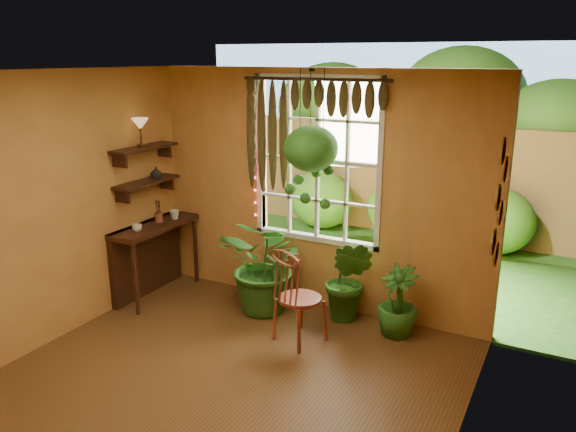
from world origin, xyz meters
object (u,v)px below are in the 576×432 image
at_px(windsor_chair, 298,311).
at_px(potted_plant_mid, 348,280).
at_px(hanging_basket, 311,153).
at_px(potted_plant_left, 267,265).
at_px(counter_ledge, 149,250).

bearing_deg(windsor_chair, potted_plant_mid, 89.08).
distance_m(potted_plant_mid, hanging_basket, 1.43).
bearing_deg(hanging_basket, potted_plant_left, -151.87).
height_order(potted_plant_left, hanging_basket, hanging_basket).
xyz_separation_m(counter_ledge, potted_plant_mid, (2.42, 0.42, -0.08)).
bearing_deg(counter_ledge, windsor_chair, -6.87).
relative_size(potted_plant_mid, hanging_basket, 0.64).
xyz_separation_m(counter_ledge, hanging_basket, (1.95, 0.42, 1.27)).
height_order(windsor_chair, hanging_basket, hanging_basket).
bearing_deg(windsor_chair, counter_ledge, -165.54).
relative_size(potted_plant_left, potted_plant_mid, 1.20).
relative_size(counter_ledge, windsor_chair, 1.03).
bearing_deg(hanging_basket, potted_plant_mid, -0.37).
distance_m(windsor_chair, potted_plant_left, 0.79).
height_order(potted_plant_left, potted_plant_mid, potted_plant_left).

